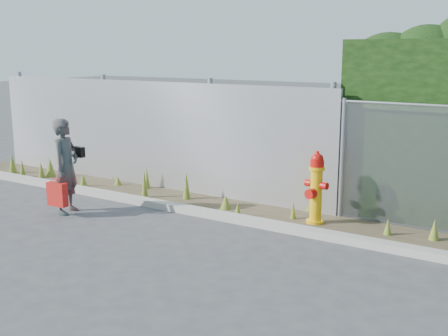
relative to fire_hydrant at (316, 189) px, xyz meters
name	(u,v)px	position (x,y,z in m)	size (l,w,h in m)	color
ground	(188,259)	(-0.84, -2.42, -0.60)	(80.00, 80.00, 0.00)	#3F3E41
curb	(252,222)	(-0.84, -0.62, -0.54)	(16.00, 0.22, 0.12)	gray
weed_strip	(255,207)	(-1.15, 0.02, -0.49)	(16.00, 1.31, 0.55)	#443827
corrugated_fence	(146,134)	(-4.09, 0.59, 0.51)	(8.50, 0.21, 2.30)	silver
fire_hydrant	(316,189)	(0.00, 0.00, 0.00)	(0.41, 0.37, 1.23)	#DFA30B
woman	(66,166)	(-3.96, -1.72, 0.24)	(0.61, 0.40, 1.67)	#0E5D56
red_tote_bag	(57,194)	(-3.94, -1.97, -0.20)	(0.37, 0.14, 0.49)	#B5240A
black_shoulder_bag	(78,152)	(-3.91, -1.47, 0.46)	(0.24, 0.10, 0.18)	black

